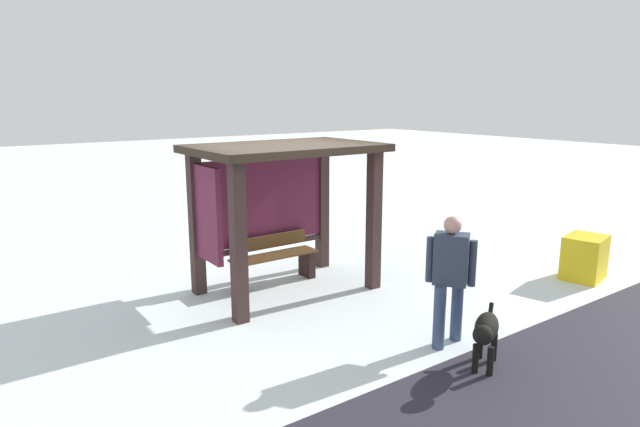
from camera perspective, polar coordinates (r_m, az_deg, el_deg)
ground_plane at (r=8.48m, az=-3.42°, el=-7.91°), size 60.00×60.00×0.00m
bus_shelter at (r=8.16m, az=-4.66°, el=3.17°), size 2.69×1.74×2.21m
bench_left_inside at (r=8.68m, az=-4.85°, el=-4.94°), size 1.43×0.38×0.75m
person_walking at (r=6.59m, az=13.36°, el=-5.92°), size 0.54×0.52×1.56m
dog at (r=6.26m, az=16.82°, el=-11.60°), size 0.79×0.54×0.62m
grit_bin at (r=9.84m, az=25.74°, el=-4.12°), size 0.81×0.71×0.70m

